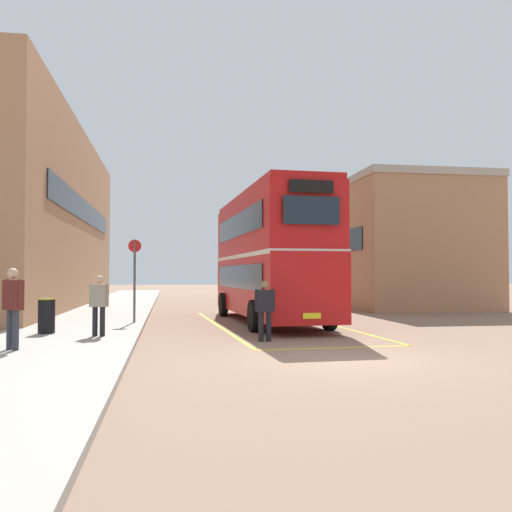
% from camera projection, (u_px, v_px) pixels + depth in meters
% --- Properties ---
extents(ground_plane, '(135.60, 135.60, 0.00)m').
position_uv_depth(ground_plane, '(248.00, 312.00, 25.85)').
color(ground_plane, '#846651').
extents(sidewalk_left, '(4.00, 57.60, 0.14)m').
position_uv_depth(sidewalk_left, '(111.00, 309.00, 27.21)').
color(sidewalk_left, '#A39E93').
rests_on(sidewalk_left, ground).
extents(brick_building_left, '(6.72, 25.04, 9.30)m').
position_uv_depth(brick_building_left, '(19.00, 220.00, 28.96)').
color(brick_building_left, '#AD7A56').
rests_on(brick_building_left, ground).
extents(depot_building_right, '(6.74, 12.57, 6.79)m').
position_uv_depth(depot_building_right, '(390.00, 246.00, 31.68)').
color(depot_building_right, '#AD7A56').
rests_on(depot_building_right, ground).
extents(double_decker_bus, '(3.11, 10.65, 4.75)m').
position_uv_depth(double_decker_bus, '(269.00, 255.00, 20.72)').
color(double_decker_bus, black).
rests_on(double_decker_bus, ground).
extents(single_deck_bus, '(2.82, 9.11, 3.02)m').
position_uv_depth(single_deck_bus, '(264.00, 276.00, 41.56)').
color(single_deck_bus, black).
rests_on(single_deck_bus, ground).
extents(pedestrian_boarding, '(0.55, 0.24, 1.62)m').
position_uv_depth(pedestrian_boarding, '(265.00, 307.00, 14.81)').
color(pedestrian_boarding, black).
rests_on(pedestrian_boarding, ground).
extents(pedestrian_waiting_near, '(0.53, 0.34, 1.62)m').
position_uv_depth(pedestrian_waiting_near, '(99.00, 301.00, 14.82)').
color(pedestrian_waiting_near, black).
rests_on(pedestrian_waiting_near, sidewalk_left).
extents(pedestrian_waiting_far, '(0.52, 0.51, 1.80)m').
position_uv_depth(pedestrian_waiting_far, '(13.00, 302.00, 12.16)').
color(pedestrian_waiting_far, '#2D2D38').
rests_on(pedestrian_waiting_far, sidewalk_left).
extents(litter_bin, '(0.49, 0.49, 0.98)m').
position_uv_depth(litter_bin, '(47.00, 316.00, 15.52)').
color(litter_bin, black).
rests_on(litter_bin, sidewalk_left).
extents(bus_stop_sign, '(0.44, 0.09, 2.85)m').
position_uv_depth(bus_stop_sign, '(135.00, 273.00, 19.05)').
color(bus_stop_sign, '#4C4C51').
rests_on(bus_stop_sign, sidewalk_left).
extents(bay_marking_yellow, '(4.73, 12.75, 0.01)m').
position_uv_depth(bay_marking_yellow, '(280.00, 327.00, 18.74)').
color(bay_marking_yellow, gold).
rests_on(bay_marking_yellow, ground).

